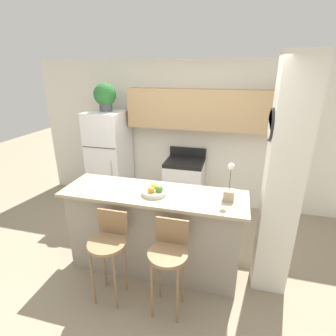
{
  "coord_description": "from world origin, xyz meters",
  "views": [
    {
      "loc": [
        0.85,
        -2.57,
        2.38
      ],
      "look_at": [
        0.0,
        0.67,
        1.11
      ],
      "focal_mm": 28.0,
      "sensor_mm": 36.0,
      "label": 1
    }
  ],
  "objects_px": {
    "potted_plant_on_fridge": "(105,96)",
    "orchid_vase": "(229,190)",
    "stove_range": "(184,185)",
    "bar_stool_right": "(169,254)",
    "bar_stool_left": "(109,243)",
    "fruit_bowl": "(155,191)",
    "refrigerator": "(110,159)"
  },
  "relations": [
    {
      "from": "bar_stool_right",
      "to": "potted_plant_on_fridge",
      "type": "height_order",
      "value": "potted_plant_on_fridge"
    },
    {
      "from": "orchid_vase",
      "to": "fruit_bowl",
      "type": "bearing_deg",
      "value": -174.77
    },
    {
      "from": "potted_plant_on_fridge",
      "to": "bar_stool_left",
      "type": "bearing_deg",
      "value": -64.29
    },
    {
      "from": "bar_stool_left",
      "to": "fruit_bowl",
      "type": "height_order",
      "value": "fruit_bowl"
    },
    {
      "from": "potted_plant_on_fridge",
      "to": "orchid_vase",
      "type": "distance_m",
      "value": 2.74
    },
    {
      "from": "stove_range",
      "to": "bar_stool_right",
      "type": "bearing_deg",
      "value": -82.74
    },
    {
      "from": "bar_stool_left",
      "to": "orchid_vase",
      "type": "relative_size",
      "value": 2.37
    },
    {
      "from": "bar_stool_right",
      "to": "bar_stool_left",
      "type": "bearing_deg",
      "value": 180.0
    },
    {
      "from": "refrigerator",
      "to": "stove_range",
      "type": "distance_m",
      "value": 1.43
    },
    {
      "from": "stove_range",
      "to": "orchid_vase",
      "type": "height_order",
      "value": "orchid_vase"
    },
    {
      "from": "refrigerator",
      "to": "orchid_vase",
      "type": "relative_size",
      "value": 4.04
    },
    {
      "from": "bar_stool_right",
      "to": "potted_plant_on_fridge",
      "type": "bearing_deg",
      "value": 128.52
    },
    {
      "from": "stove_range",
      "to": "bar_stool_left",
      "type": "xyz_separation_m",
      "value": [
        -0.38,
        -2.14,
        0.22
      ]
    },
    {
      "from": "potted_plant_on_fridge",
      "to": "orchid_vase",
      "type": "relative_size",
      "value": 1.09
    },
    {
      "from": "orchid_vase",
      "to": "potted_plant_on_fridge",
      "type": "bearing_deg",
      "value": 145.12
    },
    {
      "from": "refrigerator",
      "to": "bar_stool_right",
      "type": "xyz_separation_m",
      "value": [
        1.64,
        -2.06,
        -0.17
      ]
    },
    {
      "from": "refrigerator",
      "to": "bar_stool_left",
      "type": "distance_m",
      "value": 2.29
    },
    {
      "from": "bar_stool_left",
      "to": "fruit_bowl",
      "type": "relative_size",
      "value": 3.56
    },
    {
      "from": "stove_range",
      "to": "fruit_bowl",
      "type": "relative_size",
      "value": 3.8
    },
    {
      "from": "bar_stool_right",
      "to": "potted_plant_on_fridge",
      "type": "relative_size",
      "value": 2.18
    },
    {
      "from": "orchid_vase",
      "to": "fruit_bowl",
      "type": "distance_m",
      "value": 0.81
    },
    {
      "from": "bar_stool_left",
      "to": "bar_stool_right",
      "type": "height_order",
      "value": "same"
    },
    {
      "from": "refrigerator",
      "to": "fruit_bowl",
      "type": "relative_size",
      "value": 6.08
    },
    {
      "from": "bar_stool_left",
      "to": "fruit_bowl",
      "type": "distance_m",
      "value": 0.73
    },
    {
      "from": "refrigerator",
      "to": "bar_stool_left",
      "type": "relative_size",
      "value": 1.71
    },
    {
      "from": "refrigerator",
      "to": "orchid_vase",
      "type": "distance_m",
      "value": 2.65
    },
    {
      "from": "stove_range",
      "to": "fruit_bowl",
      "type": "height_order",
      "value": "fruit_bowl"
    },
    {
      "from": "stove_range",
      "to": "bar_stool_right",
      "type": "distance_m",
      "value": 2.17
    },
    {
      "from": "stove_range",
      "to": "fruit_bowl",
      "type": "bearing_deg",
      "value": -90.58
    },
    {
      "from": "bar_stool_left",
      "to": "potted_plant_on_fridge",
      "type": "height_order",
      "value": "potted_plant_on_fridge"
    },
    {
      "from": "stove_range",
      "to": "refrigerator",
      "type": "bearing_deg",
      "value": -176.68
    },
    {
      "from": "fruit_bowl",
      "to": "bar_stool_right",
      "type": "bearing_deg",
      "value": -59.01
    }
  ]
}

